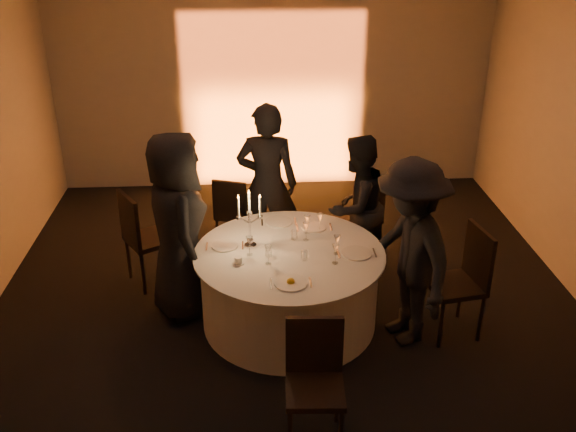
{
  "coord_description": "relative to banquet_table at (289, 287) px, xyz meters",
  "views": [
    {
      "loc": [
        -0.34,
        -5.24,
        3.69
      ],
      "look_at": [
        0.0,
        0.2,
        1.05
      ],
      "focal_mm": 40.0,
      "sensor_mm": 36.0,
      "label": 1
    }
  ],
  "objects": [
    {
      "name": "floor",
      "position": [
        0.0,
        0.0,
        -0.38
      ],
      "size": [
        7.0,
        7.0,
        0.0
      ],
      "primitive_type": "plane",
      "color": "black",
      "rests_on": "ground"
    },
    {
      "name": "ceiling",
      "position": [
        0.0,
        0.0,
        2.62
      ],
      "size": [
        7.0,
        7.0,
        0.0
      ],
      "primitive_type": "plane",
      "rotation": [
        3.14,
        0.0,
        0.0
      ],
      "color": "silver",
      "rests_on": "wall_back"
    },
    {
      "name": "wall_back",
      "position": [
        0.0,
        3.5,
        1.12
      ],
      "size": [
        7.0,
        0.0,
        7.0
      ],
      "primitive_type": "plane",
      "rotation": [
        1.57,
        0.0,
        0.0
      ],
      "color": "#A49F99",
      "rests_on": "floor"
    },
    {
      "name": "uplighter_fixture",
      "position": [
        0.0,
        3.2,
        -0.33
      ],
      "size": [
        0.25,
        0.12,
        0.1
      ],
      "primitive_type": "cube",
      "color": "black",
      "rests_on": "floor"
    },
    {
      "name": "banquet_table",
      "position": [
        0.0,
        0.0,
        0.0
      ],
      "size": [
        1.8,
        1.8,
        0.77
      ],
      "color": "black",
      "rests_on": "floor"
    },
    {
      "name": "chair_left",
      "position": [
        -1.49,
        0.8,
        0.22
      ],
      "size": [
        0.64,
        0.64,
        1.06
      ],
      "rotation": [
        0.0,
        0.0,
        2.11
      ],
      "color": "black",
      "rests_on": "floor"
    },
    {
      "name": "chair_back_left",
      "position": [
        -0.55,
        1.51,
        0.13
      ],
      "size": [
        0.5,
        0.51,
        0.91
      ],
      "rotation": [
        0.0,
        0.0,
        2.82
      ],
      "color": "black",
      "rests_on": "floor"
    },
    {
      "name": "chair_back_right",
      "position": [
        0.86,
        1.09,
        0.21
      ],
      "size": [
        0.64,
        0.64,
        1.06
      ],
      "rotation": [
        0.0,
        0.0,
        -2.53
      ],
      "color": "black",
      "rests_on": "floor"
    },
    {
      "name": "chair_right",
      "position": [
        1.61,
        -0.26,
        0.22
      ],
      "size": [
        0.54,
        0.54,
        1.07
      ],
      "rotation": [
        0.0,
        0.0,
        -1.39
      ],
      "color": "black",
      "rests_on": "floor"
    },
    {
      "name": "chair_front",
      "position": [
        0.09,
        -1.49,
        0.17
      ],
      "size": [
        0.45,
        0.45,
        0.99
      ],
      "rotation": [
        0.0,
        0.0,
        -0.06
      ],
      "color": "black",
      "rests_on": "floor"
    },
    {
      "name": "guest_left",
      "position": [
        -1.05,
        0.29,
        0.55
      ],
      "size": [
        0.82,
        1.04,
        1.87
      ],
      "primitive_type": "imported",
      "rotation": [
        0.0,
        0.0,
        1.84
      ],
      "color": "black",
      "rests_on": "floor"
    },
    {
      "name": "guest_back_left",
      "position": [
        -0.16,
        1.27,
        0.54
      ],
      "size": [
        0.72,
        0.52,
        1.85
      ],
      "primitive_type": "imported",
      "rotation": [
        0.0,
        0.0,
        3.01
      ],
      "color": "black",
      "rests_on": "floor"
    },
    {
      "name": "guest_back_right",
      "position": [
        0.78,
        0.92,
        0.41
      ],
      "size": [
        0.97,
        0.95,
        1.58
      ],
      "primitive_type": "imported",
      "rotation": [
        0.0,
        0.0,
        -2.44
      ],
      "color": "black",
      "rests_on": "floor"
    },
    {
      "name": "guest_right",
      "position": [
        1.05,
        -0.31,
        0.51
      ],
      "size": [
        0.96,
        1.29,
        1.79
      ],
      "primitive_type": "imported",
      "rotation": [
        0.0,
        0.0,
        -1.29
      ],
      "color": "black",
      "rests_on": "floor"
    },
    {
      "name": "plate_left",
      "position": [
        -0.61,
        0.15,
        0.39
      ],
      "size": [
        0.36,
        0.25,
        0.01
      ],
      "color": "white",
      "rests_on": "banquet_table"
    },
    {
      "name": "plate_back_left",
      "position": [
        -0.07,
        0.63,
        0.39
      ],
      "size": [
        0.36,
        0.28,
        0.01
      ],
      "color": "white",
      "rests_on": "banquet_table"
    },
    {
      "name": "plate_back_right",
      "position": [
        0.28,
        0.49,
        0.39
      ],
      "size": [
        0.36,
        0.25,
        0.01
      ],
      "color": "white",
      "rests_on": "banquet_table"
    },
    {
      "name": "plate_right",
      "position": [
        0.62,
        -0.07,
        0.39
      ],
      "size": [
        0.36,
        0.29,
        0.01
      ],
      "color": "white",
      "rests_on": "banquet_table"
    },
    {
      "name": "plate_front",
      "position": [
        -0.02,
        -0.55,
        0.4
      ],
      "size": [
        0.36,
        0.29,
        0.08
      ],
      "color": "white",
      "rests_on": "banquet_table"
    },
    {
      "name": "coffee_cup",
      "position": [
        -0.47,
        -0.18,
        0.42
      ],
      "size": [
        0.11,
        0.11,
        0.07
      ],
      "color": "white",
      "rests_on": "banquet_table"
    },
    {
      "name": "candelabra",
      "position": [
        -0.36,
        0.14,
        0.59
      ],
      "size": [
        0.25,
        0.12,
        0.59
      ],
      "color": "white",
      "rests_on": "banquet_table"
    },
    {
      "name": "wine_glass_a",
      "position": [
        -0.37,
        -0.03,
        0.52
      ],
      "size": [
        0.07,
        0.07,
        0.19
      ],
      "color": "white",
      "rests_on": "banquet_table"
    },
    {
      "name": "wine_glass_b",
      "position": [
        0.33,
        0.42,
        0.52
      ],
      "size": [
        0.07,
        0.07,
        0.19
      ],
      "color": "white",
      "rests_on": "banquet_table"
    },
    {
      "name": "wine_glass_c",
      "position": [
        0.18,
        0.23,
        0.52
      ],
      "size": [
        0.07,
        0.07,
        0.19
      ],
      "color": "white",
      "rests_on": "banquet_table"
    },
    {
      "name": "wine_glass_d",
      "position": [
        -0.2,
        -0.2,
        0.52
      ],
      "size": [
        0.07,
        0.07,
        0.19
      ],
      "color": "white",
      "rests_on": "banquet_table"
    },
    {
      "name": "wine_glass_e",
      "position": [
        0.2,
        0.38,
        0.52
      ],
      "size": [
        0.07,
        0.07,
        0.19
      ],
      "color": "white",
      "rests_on": "banquet_table"
    },
    {
      "name": "wine_glass_f",
      "position": [
        0.44,
        -0.05,
        0.52
      ],
      "size": [
        0.07,
        0.07,
        0.19
      ],
      "color": "white",
      "rests_on": "banquet_table"
    },
    {
      "name": "wine_glass_g",
      "position": [
        0.4,
        -0.23,
        0.52
      ],
      "size": [
        0.07,
        0.07,
        0.19
      ],
      "color": "white",
      "rests_on": "banquet_table"
    },
    {
      "name": "tumbler_a",
      "position": [
        0.07,
        0.26,
        0.43
      ],
      "size": [
        0.07,
        0.07,
        0.09
      ],
      "primitive_type": "cylinder",
      "color": "white",
      "rests_on": "banquet_table"
    },
    {
      "name": "tumbler_b",
      "position": [
        -0.19,
        -0.06,
        0.43
      ],
      "size": [
        0.07,
        0.07,
        0.09
      ],
      "primitive_type": "cylinder",
      "color": "white",
      "rests_on": "banquet_table"
    },
    {
      "name": "tumbler_c",
      "position": [
        0.13,
        -0.15,
        0.43
      ],
      "size": [
        0.07,
        0.07,
        0.09
      ],
      "primitive_type": "cylinder",
      "color": "white",
      "rests_on": "banquet_table"
    }
  ]
}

